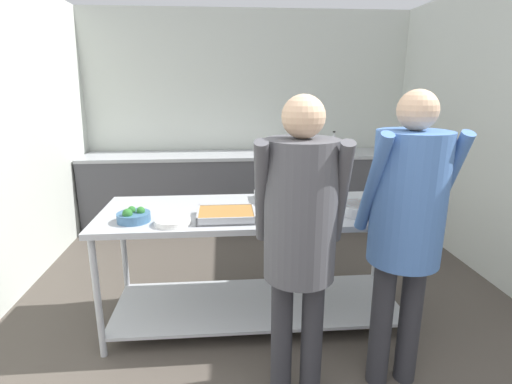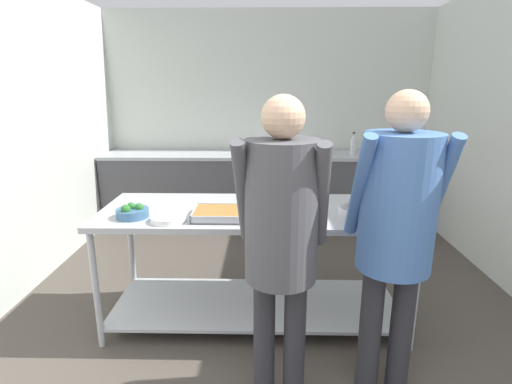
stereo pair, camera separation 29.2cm
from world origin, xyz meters
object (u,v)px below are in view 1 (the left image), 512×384
object	(u,v)px
guest_serving_left	(300,226)
plate_stack	(173,221)
serving_tray_vegetables	(284,197)
guest_serving_right	(407,215)
water_bottle	(334,143)
serving_tray_roast	(226,215)
broccoli_bowl	(133,216)
sauce_pan	(362,208)

from	to	relation	value
guest_serving_left	plate_stack	bearing A→B (deg)	141.45
serving_tray_vegetables	guest_serving_right	bearing A→B (deg)	-60.66
guest_serving_left	water_bottle	bearing A→B (deg)	71.59
serving_tray_roast	guest_serving_left	bearing A→B (deg)	-60.42
broccoli_bowl	guest_serving_left	size ratio (longest dim) A/B	0.13
serving_tray_vegetables	sauce_pan	bearing A→B (deg)	-38.00
serving_tray_roast	serving_tray_vegetables	world-z (taller)	same
broccoli_bowl	plate_stack	xyz separation A→B (m)	(0.26, -0.07, -0.02)
sauce_pan	broccoli_bowl	bearing A→B (deg)	-178.83
guest_serving_right	water_bottle	bearing A→B (deg)	82.15
plate_stack	serving_tray_vegetables	size ratio (longest dim) A/B	0.52
broccoli_bowl	sauce_pan	size ratio (longest dim) A/B	0.48
serving_tray_roast	guest_serving_right	xyz separation A→B (m)	(0.98, -0.54, 0.15)
plate_stack	sauce_pan	bearing A→B (deg)	4.60
sauce_pan	plate_stack	bearing A→B (deg)	-175.40
sauce_pan	guest_serving_right	world-z (taller)	guest_serving_right
plate_stack	sauce_pan	distance (m)	1.28
broccoli_bowl	water_bottle	xyz separation A→B (m)	(1.99, 2.41, 0.11)
broccoli_bowl	plate_stack	world-z (taller)	broccoli_bowl
plate_stack	serving_tray_roast	bearing A→B (deg)	13.71
guest_serving_right	water_bottle	xyz separation A→B (m)	(0.41, 2.94, -0.04)
plate_stack	serving_tray_vegetables	world-z (taller)	serving_tray_vegetables
plate_stack	guest_serving_left	distance (m)	0.92
guest_serving_right	sauce_pan	bearing A→B (deg)	94.51
serving_tray_roast	water_bottle	xyz separation A→B (m)	(1.38, 2.40, 0.12)
plate_stack	sauce_pan	world-z (taller)	sauce_pan
sauce_pan	water_bottle	world-z (taller)	water_bottle
serving_tray_roast	serving_tray_vegetables	size ratio (longest dim) A/B	0.85
guest_serving_left	guest_serving_right	bearing A→B (deg)	10.11
serving_tray_roast	guest_serving_left	distance (m)	0.76
plate_stack	sauce_pan	xyz separation A→B (m)	(1.28, 0.10, 0.02)
guest_serving_left	guest_serving_right	size ratio (longest dim) A/B	0.99
plate_stack	water_bottle	xyz separation A→B (m)	(1.73, 2.48, 0.13)
broccoli_bowl	serving_tray_roast	distance (m)	0.60
sauce_pan	guest_serving_right	distance (m)	0.58
sauce_pan	guest_serving_left	bearing A→B (deg)	-130.14
serving_tray_roast	sauce_pan	distance (m)	0.93
broccoli_bowl	water_bottle	world-z (taller)	water_bottle
broccoli_bowl	guest_serving_left	world-z (taller)	guest_serving_left
water_bottle	guest_serving_left	bearing A→B (deg)	-108.41
serving_tray_vegetables	guest_serving_left	bearing A→B (deg)	-94.44
plate_stack	serving_tray_vegetables	distance (m)	0.93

